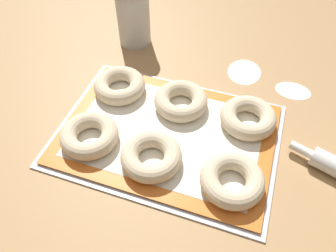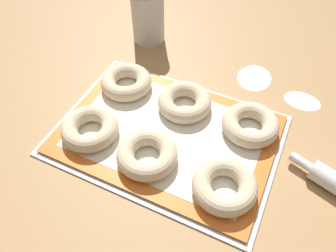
# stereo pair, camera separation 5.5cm
# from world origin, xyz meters

# --- Properties ---
(ground_plane) EXTENTS (2.80, 2.80, 0.00)m
(ground_plane) POSITION_xyz_m (0.00, 0.00, 0.00)
(ground_plane) COLOR #A87F51
(baking_tray) EXTENTS (0.51, 0.37, 0.01)m
(baking_tray) POSITION_xyz_m (-0.02, 0.00, 0.00)
(baking_tray) COLOR silver
(baking_tray) RESTS_ON ground_plane
(baking_mat) EXTENTS (0.49, 0.34, 0.00)m
(baking_mat) POSITION_xyz_m (-0.02, 0.00, 0.01)
(baking_mat) COLOR orange
(baking_mat) RESTS_ON baking_tray
(bagel_front_left) EXTENTS (0.13, 0.13, 0.04)m
(bagel_front_left) POSITION_xyz_m (-0.18, -0.08, 0.03)
(bagel_front_left) COLOR beige
(bagel_front_left) RESTS_ON baking_mat
(bagel_front_center) EXTENTS (0.13, 0.13, 0.04)m
(bagel_front_center) POSITION_xyz_m (-0.03, -0.09, 0.03)
(bagel_front_center) COLOR beige
(bagel_front_center) RESTS_ON baking_mat
(bagel_front_right) EXTENTS (0.13, 0.13, 0.04)m
(bagel_front_right) POSITION_xyz_m (0.15, -0.09, 0.03)
(bagel_front_right) COLOR beige
(bagel_front_right) RESTS_ON baking_mat
(bagel_back_left) EXTENTS (0.13, 0.13, 0.04)m
(bagel_back_left) POSITION_xyz_m (-0.18, 0.09, 0.03)
(bagel_back_left) COLOR beige
(bagel_back_left) RESTS_ON baking_mat
(bagel_back_center) EXTENTS (0.13, 0.13, 0.04)m
(bagel_back_center) POSITION_xyz_m (-0.02, 0.09, 0.03)
(bagel_back_center) COLOR beige
(bagel_back_center) RESTS_ON baking_mat
(bagel_back_right) EXTENTS (0.13, 0.13, 0.04)m
(bagel_back_right) POSITION_xyz_m (0.15, 0.09, 0.03)
(bagel_back_right) COLOR beige
(bagel_back_right) RESTS_ON baking_mat
(flour_canister) EXTENTS (0.10, 0.10, 0.17)m
(flour_canister) POSITION_xyz_m (-0.24, 0.32, 0.09)
(flour_canister) COLOR silver
(flour_canister) RESTS_ON ground_plane
(flour_patch_near) EXTENTS (0.09, 0.07, 0.00)m
(flour_patch_near) POSITION_xyz_m (0.25, 0.25, 0.00)
(flour_patch_near) COLOR white
(flour_patch_near) RESTS_ON ground_plane
(flour_patch_far) EXTENTS (0.09, 0.11, 0.00)m
(flour_patch_far) POSITION_xyz_m (0.11, 0.29, 0.00)
(flour_patch_far) COLOR white
(flour_patch_far) RESTS_ON ground_plane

